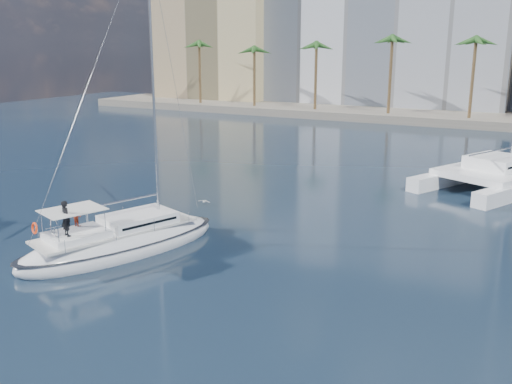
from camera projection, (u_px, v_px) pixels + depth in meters
The scene contains 9 objects.
ground at pixel (222, 243), 32.70m from camera, with size 160.00×160.00×0.00m, color black.
quay at pixel (436, 117), 84.61m from camera, with size 120.00×14.00×1.20m, color gray.
building_modern at pixel (384, 26), 96.96m from camera, with size 42.00×16.00×28.00m, color silver.
building_tan_left at pixel (222, 45), 107.99m from camera, with size 22.00×14.00×22.00m, color tan.
palm_left at pixel (225, 49), 94.28m from camera, with size 3.60×3.60×12.30m.
palm_centre at pixel (436, 50), 78.76m from camera, with size 3.60×3.60×12.30m.
main_sloop at pixel (121, 242), 31.26m from camera, with size 7.59×12.49×17.68m.
catamaran at pixel (495, 173), 45.17m from camera, with size 11.91×15.24×19.68m.
seagull at pixel (204, 201), 40.24m from camera, with size 0.97×0.42×0.18m.
Camera 1 is at (16.31, -26.33, 11.07)m, focal length 40.00 mm.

